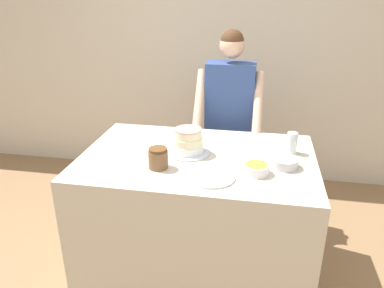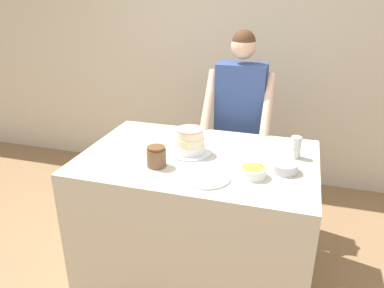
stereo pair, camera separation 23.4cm
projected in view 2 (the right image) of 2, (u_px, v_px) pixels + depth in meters
name	position (u px, v px, depth m)	size (l,w,h in m)	color
wall_back	(243.00, 55.00, 3.68)	(10.00, 0.05, 2.60)	beige
counter	(198.00, 215.00, 2.59)	(1.51, 1.00, 0.90)	beige
person_baker	(240.00, 112.00, 3.04)	(0.53, 0.45, 1.62)	#2D2D38
cake	(190.00, 142.00, 2.44)	(0.29, 0.29, 0.17)	silver
frosting_bowl_white	(284.00, 167.00, 2.20)	(0.16, 0.16, 0.18)	silver
frosting_bowl_orange	(253.00, 171.00, 2.14)	(0.15, 0.15, 0.14)	white
drinking_glass	(295.00, 147.00, 2.37)	(0.07, 0.07, 0.14)	silver
ceramic_plate	(207.00, 178.00, 2.13)	(0.27, 0.27, 0.01)	silver
stoneware_jar	(156.00, 157.00, 2.26)	(0.12, 0.12, 0.13)	brown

